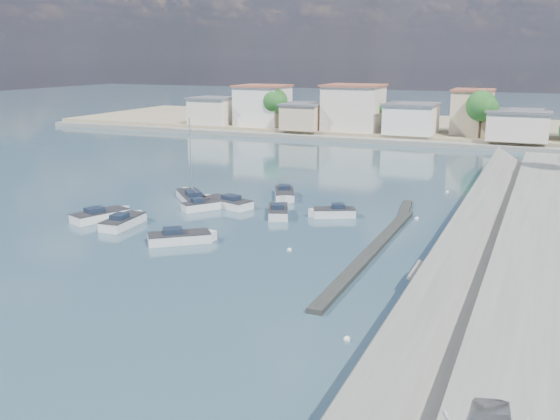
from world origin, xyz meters
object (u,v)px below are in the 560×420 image
motorboat_e (103,215)px  motorboat_b (203,206)px  motorboat_d (332,213)px  motorboat_c (226,203)px  motorboat_h (183,238)px  motorboat_g (284,195)px  motorboat_a (125,221)px  motorboat_f (278,211)px  sailboat (191,197)px

motorboat_e → motorboat_b: bearing=45.7°
motorboat_b → motorboat_d: size_ratio=0.87×
motorboat_c → motorboat_d: (11.32, 0.28, -0.00)m
motorboat_e → motorboat_h: bearing=-17.2°
motorboat_e → motorboat_h: same height
motorboat_d → motorboat_g: same height
motorboat_a → motorboat_d: 19.26m
motorboat_d → motorboat_f: same height
motorboat_d → motorboat_e: same height
motorboat_g → motorboat_h: same height
motorboat_g → motorboat_h: bearing=-94.1°
motorboat_b → motorboat_d: same height
motorboat_a → motorboat_f: 14.38m
motorboat_a → motorboat_g: bearing=60.8°
motorboat_a → motorboat_g: same height
motorboat_a → motorboat_e: same height
sailboat → motorboat_b: bearing=-43.5°
motorboat_f → motorboat_h: bearing=-107.9°
motorboat_e → motorboat_c: bearing=48.6°
motorboat_a → motorboat_c: 11.29m
motorboat_a → motorboat_h: bearing=-17.3°
motorboat_a → motorboat_h: (7.60, -2.37, -0.00)m
motorboat_d → sailboat: sailboat is taller
motorboat_c → motorboat_h: 12.86m
motorboat_b → motorboat_e: bearing=-134.3°
motorboat_a → motorboat_d: bearing=32.9°
motorboat_c → motorboat_e: 12.27m
motorboat_a → motorboat_c: (4.84, 10.20, 0.00)m
motorboat_d → motorboat_h: same height
motorboat_e → motorboat_g: same height
sailboat → motorboat_g: bearing=31.6°
motorboat_d → motorboat_e: size_ratio=0.75×
motorboat_c → sailboat: (-4.38, 0.58, 0.03)m
sailboat → motorboat_d: bearing=-1.1°
motorboat_f → motorboat_g: 7.41m
motorboat_d → motorboat_h: size_ratio=0.84×
motorboat_h → motorboat_g: bearing=85.9°
motorboat_e → motorboat_d: bearing=26.0°
motorboat_d → motorboat_h: bearing=-123.7°
motorboat_h → sailboat: (-7.14, 13.15, 0.03)m
motorboat_d → sailboat: size_ratio=0.48×
motorboat_c → motorboat_f: size_ratio=1.23×
motorboat_f → motorboat_e: bearing=-151.2°
motorboat_b → motorboat_a: bearing=-113.8°
motorboat_g → sailboat: bearing=-148.4°
motorboat_h → sailboat: bearing=118.5°
motorboat_d → sailboat: 15.71m
motorboat_b → motorboat_g: bearing=56.1°
motorboat_e → sailboat: (3.72, 9.79, 0.03)m
motorboat_a → motorboat_f: bearing=38.5°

